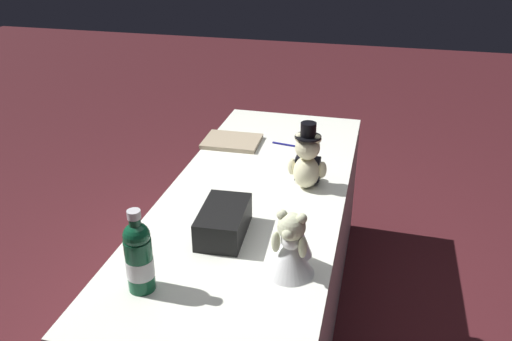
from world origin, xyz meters
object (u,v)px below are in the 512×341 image
(teddy_bear_groom, at_px, (307,161))
(teddy_bear_bride, at_px, (292,244))
(champagne_bottle, at_px, (139,256))
(gift_case_black, at_px, (224,221))
(signing_pen, at_px, (286,145))
(guestbook, at_px, (232,141))

(teddy_bear_groom, bearing_deg, teddy_bear_bride, 4.33)
(champagne_bottle, bearing_deg, gift_case_black, 156.10)
(champagne_bottle, relative_size, gift_case_black, 1.01)
(teddy_bear_bride, distance_m, signing_pen, 1.03)
(teddy_bear_bride, distance_m, guestbook, 1.08)
(teddy_bear_bride, height_order, champagne_bottle, champagne_bottle)
(signing_pen, relative_size, guestbook, 0.50)
(champagne_bottle, bearing_deg, guestbook, -177.57)
(signing_pen, distance_m, guestbook, 0.28)
(teddy_bear_groom, xyz_separation_m, teddy_bear_bride, (0.60, 0.05, -0.01))
(teddy_bear_bride, relative_size, champagne_bottle, 0.81)
(champagne_bottle, height_order, signing_pen, champagne_bottle)
(champagne_bottle, relative_size, signing_pen, 1.98)
(teddy_bear_groom, bearing_deg, guestbook, -129.55)
(teddy_bear_bride, distance_m, champagne_bottle, 0.48)
(teddy_bear_groom, relative_size, signing_pen, 2.05)
(gift_case_black, bearing_deg, guestbook, -165.70)
(signing_pen, height_order, guestbook, guestbook)
(signing_pen, xyz_separation_m, guestbook, (0.04, -0.27, 0.01))
(teddy_bear_bride, height_order, signing_pen, teddy_bear_bride)
(teddy_bear_bride, xyz_separation_m, gift_case_black, (-0.15, -0.28, -0.05))
(teddy_bear_groom, height_order, teddy_bear_bride, teddy_bear_groom)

